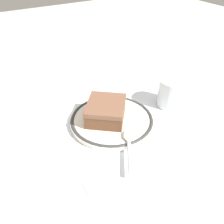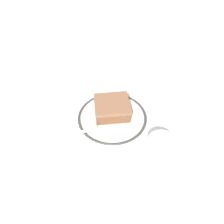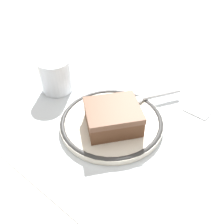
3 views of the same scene
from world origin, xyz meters
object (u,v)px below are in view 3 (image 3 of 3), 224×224
(cup, at_px, (56,78))
(sugar_packet, at_px, (197,110))
(cake_slice, at_px, (114,117))
(plate, at_px, (112,122))
(spoon, at_px, (145,98))

(cup, distance_m, sugar_packet, 0.31)
(cake_slice, height_order, sugar_packet, cake_slice)
(plate, height_order, sugar_packet, plate)
(plate, height_order, cake_slice, cake_slice)
(cake_slice, bearing_deg, sugar_packet, -123.85)
(cake_slice, bearing_deg, cup, -7.29)
(cup, bearing_deg, plate, 175.60)
(cake_slice, height_order, spoon, cake_slice)
(spoon, relative_size, sugar_packet, 2.25)
(cake_slice, bearing_deg, plate, -38.84)
(cake_slice, relative_size, cup, 1.76)
(plate, xyz_separation_m, sugar_packet, (-0.11, -0.14, -0.00))
(plate, distance_m, sugar_packet, 0.18)
(plate, relative_size, spoon, 1.75)
(plate, distance_m, spoon, 0.09)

